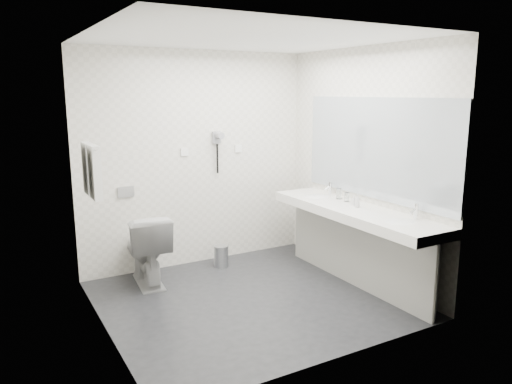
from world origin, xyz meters
TOP-DOWN VIEW (x-y plane):
  - floor at (0.00, 0.00)m, footprint 2.80×2.80m
  - ceiling at (0.00, 0.00)m, footprint 2.80×2.80m
  - wall_back at (0.00, 1.30)m, footprint 2.80×0.00m
  - wall_front at (0.00, -1.30)m, footprint 2.80×0.00m
  - wall_left at (-1.40, 0.00)m, footprint 0.00×2.60m
  - wall_right at (1.40, 0.00)m, footprint 0.00×2.60m
  - vanity_counter at (1.12, -0.20)m, footprint 0.55×2.20m
  - vanity_panel at (1.15, -0.20)m, footprint 0.03×2.15m
  - vanity_post_near at (1.18, -1.24)m, footprint 0.06×0.06m
  - vanity_post_far at (1.18, 0.84)m, footprint 0.06×0.06m
  - mirror at (1.39, -0.20)m, footprint 0.02×2.20m
  - basin_near at (1.12, -0.85)m, footprint 0.40×0.31m
  - basin_far at (1.12, 0.45)m, footprint 0.40×0.31m
  - faucet_near at (1.32, -0.85)m, footprint 0.04×0.04m
  - faucet_far at (1.32, 0.45)m, footprint 0.04×0.04m
  - soap_bottle_a at (1.19, -0.11)m, footprint 0.05×0.05m
  - soap_bottle_c at (1.16, -0.21)m, footprint 0.06×0.06m
  - glass_left at (1.24, 0.06)m, footprint 0.07×0.07m
  - glass_right at (1.26, 0.21)m, footprint 0.07×0.07m
  - toilet at (-0.75, 0.93)m, footprint 0.51×0.81m
  - flush_plate at (-0.85, 1.29)m, footprint 0.18×0.02m
  - pedal_bin at (0.16, 0.99)m, footprint 0.21×0.21m
  - bin_lid at (0.16, 0.99)m, footprint 0.17×0.17m
  - towel_rail at (-1.35, 0.55)m, footprint 0.02×0.62m
  - towel_near at (-1.34, 0.41)m, footprint 0.07×0.24m
  - towel_far at (-1.34, 0.69)m, footprint 0.07×0.24m
  - dryer_cradle at (0.25, 1.27)m, footprint 0.10×0.04m
  - dryer_barrel at (0.25, 1.20)m, footprint 0.08×0.14m
  - dryer_cord at (0.25, 1.26)m, footprint 0.02×0.02m
  - switch_plate_a at (-0.15, 1.29)m, footprint 0.09×0.02m
  - switch_plate_b at (0.55, 1.29)m, footprint 0.09×0.02m

SIDE VIEW (x-z plane):
  - floor at x=0.00m, z-range 0.00..0.00m
  - pedal_bin at x=0.16m, z-range 0.00..0.24m
  - bin_lid at x=0.16m, z-range 0.24..0.26m
  - vanity_panel at x=1.15m, z-range 0.00..0.75m
  - vanity_post_near at x=1.18m, z-range 0.00..0.75m
  - vanity_post_far at x=1.18m, z-range 0.00..0.75m
  - toilet at x=-0.75m, z-range 0.00..0.78m
  - vanity_counter at x=1.12m, z-range 0.75..0.85m
  - basin_near at x=1.12m, z-range 0.81..0.86m
  - basin_far at x=1.12m, z-range 0.81..0.86m
  - glass_left at x=1.24m, z-range 0.85..0.95m
  - soap_bottle_a at x=1.19m, z-range 0.85..0.95m
  - glass_right at x=1.26m, z-range 0.85..0.97m
  - soap_bottle_c at x=1.16m, z-range 0.85..0.99m
  - faucet_near at x=1.32m, z-range 0.85..1.00m
  - faucet_far at x=1.32m, z-range 0.85..1.00m
  - flush_plate at x=-0.85m, z-range 0.89..1.01m
  - wall_back at x=0.00m, z-range -0.15..2.65m
  - wall_front at x=0.00m, z-range -0.15..2.65m
  - wall_left at x=-1.40m, z-range -0.05..2.55m
  - wall_right at x=1.40m, z-range -0.05..2.55m
  - dryer_cord at x=0.25m, z-range 1.07..1.43m
  - towel_near at x=-1.34m, z-range 1.09..1.57m
  - towel_far at x=-1.34m, z-range 1.09..1.57m
  - switch_plate_a at x=-0.15m, z-range 1.31..1.40m
  - switch_plate_b at x=0.55m, z-range 1.31..1.40m
  - mirror at x=1.39m, z-range 0.92..1.98m
  - dryer_cradle at x=0.25m, z-range 1.43..1.57m
  - dryer_barrel at x=0.25m, z-range 1.49..1.57m
  - towel_rail at x=-1.35m, z-range 1.54..1.56m
  - ceiling at x=0.00m, z-range 2.50..2.50m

